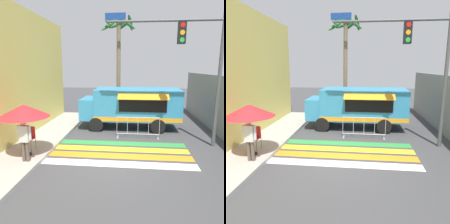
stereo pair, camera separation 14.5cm
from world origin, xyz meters
TOP-DOWN VIEW (x-y plane):
  - ground_plane at (0.00, 0.00)m, footprint 60.00×60.00m
  - crosswalk_painted at (0.00, 0.72)m, footprint 6.40×2.84m
  - food_truck at (0.53, 4.76)m, footprint 5.72×2.78m
  - traffic_signal_pole at (3.42, 1.96)m, footprint 5.09×0.29m
  - patio_umbrella at (-3.40, -0.30)m, footprint 1.95×1.95m
  - folding_chair at (-3.56, 0.26)m, footprint 0.44×0.44m
  - vendor_person at (-3.16, -0.84)m, footprint 0.53×0.21m
  - barricade_front at (1.01, 2.81)m, footprint 2.19×0.44m
  - palm_tree at (-0.38, 7.72)m, footprint 2.53×2.56m

SIDE VIEW (x-z plane):
  - ground_plane at x=0.00m, z-range 0.00..0.00m
  - crosswalk_painted at x=0.00m, z-range 0.00..0.01m
  - barricade_front at x=1.01m, z-range 0.00..1.09m
  - folding_chair at x=-3.56m, z-range 0.26..1.25m
  - vendor_person at x=-3.16m, z-range 0.26..1.88m
  - food_truck at x=0.53m, z-range 0.21..2.56m
  - patio_umbrella at x=-3.40m, z-range 0.93..2.98m
  - traffic_signal_pole at x=3.42m, z-range 1.14..7.05m
  - palm_tree at x=-0.38m, z-range 1.78..8.84m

